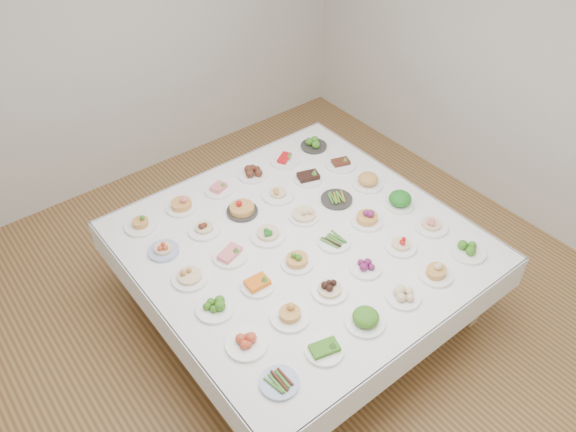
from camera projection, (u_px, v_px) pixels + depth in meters
room_envelope at (288, 117)px, 3.35m from camera, size 5.02×5.02×2.81m
display_table at (300, 246)px, 4.16m from camera, size 2.31×2.31×0.75m
dish_0 at (279, 382)px, 3.20m from camera, size 0.23×0.23×0.05m
dish_1 at (325, 347)px, 3.35m from camera, size 0.23×0.23×0.11m
dish_2 at (366, 317)px, 3.50m from camera, size 0.26×0.26×0.14m
dish_3 at (404, 294)px, 3.67m from camera, size 0.23×0.23×0.10m
dish_4 at (436, 271)px, 3.81m from camera, size 0.24×0.24×0.12m
dish_5 at (469, 248)px, 3.98m from camera, size 0.25×0.25×0.11m
dish_6 at (246, 341)px, 3.39m from camera, size 0.26×0.26×0.10m
dish_7 at (290, 312)px, 3.53m from camera, size 0.25×0.25×0.14m
dish_8 at (330, 286)px, 3.69m from camera, size 0.24×0.24×0.14m
dish_9 at (366, 266)px, 3.87m from camera, size 0.22×0.22×0.09m
dish_10 at (401, 243)px, 4.02m from camera, size 0.23×0.23×0.12m
dish_11 at (432, 222)px, 4.18m from camera, size 0.25×0.25×0.13m
dish_12 at (215, 305)px, 3.59m from camera, size 0.25×0.25×0.11m
dish_13 at (257, 282)px, 3.74m from camera, size 0.22×0.22×0.11m
dish_14 at (297, 259)px, 3.90m from camera, size 0.22×0.22×0.12m
dish_15 at (334, 241)px, 4.08m from camera, size 0.24×0.24×0.05m
dish_16 at (367, 215)px, 4.22m from camera, size 0.25×0.24×0.15m
dish_17 at (400, 199)px, 4.37m from camera, size 0.24×0.24×0.14m
dish_18 at (189, 273)px, 3.78m from camera, size 0.24×0.24×0.13m
dish_19 at (230, 252)px, 3.95m from camera, size 0.25×0.25×0.11m
dish_20 at (268, 231)px, 4.10m from camera, size 0.26×0.26×0.13m
dish_21 at (304, 211)px, 4.26m from camera, size 0.23×0.23×0.13m
dish_22 at (337, 199)px, 4.44m from camera, size 0.25×0.25×0.05m
dish_23 at (368, 179)px, 4.56m from camera, size 0.25×0.25×0.13m
dish_24 at (163, 248)px, 3.99m from camera, size 0.22×0.22×0.10m
dish_25 at (204, 226)px, 4.15m from camera, size 0.24×0.24×0.12m
dish_26 at (242, 205)px, 4.30m from camera, size 0.24×0.24×0.15m
dish_27 at (278, 190)px, 4.46m from camera, size 0.25×0.25×0.13m
dish_28 at (308, 175)px, 4.62m from camera, size 0.24×0.23×0.11m
dish_29 at (341, 162)px, 4.78m from camera, size 0.26×0.26×0.10m
dish_30 at (140, 222)px, 4.19m from camera, size 0.24×0.24×0.12m
dish_31 at (181, 202)px, 4.34m from camera, size 0.24×0.24×0.14m
dish_32 at (219, 188)px, 4.52m from camera, size 0.23×0.23×0.09m
dish_33 at (253, 171)px, 4.66m from camera, size 0.25×0.25×0.12m
dish_34 at (284, 158)px, 4.83m from camera, size 0.25×0.25×0.10m
dish_35 at (314, 143)px, 4.99m from camera, size 0.23×0.23×0.11m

